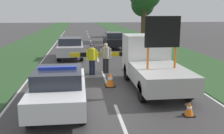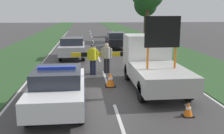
# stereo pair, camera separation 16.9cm
# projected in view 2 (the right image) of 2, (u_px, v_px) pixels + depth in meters

# --- Properties ---
(ground_plane) EXTENTS (160.00, 160.00, 0.00)m
(ground_plane) POSITION_uv_depth(u_px,v_px,m) (112.00, 98.00, 10.91)
(ground_plane) COLOR #3D3A3A
(lane_markings) EXTENTS (8.29, 55.68, 0.01)m
(lane_markings) POSITION_uv_depth(u_px,v_px,m) (97.00, 53.00, 22.81)
(lane_markings) COLOR silver
(lane_markings) RESTS_ON ground
(grass_verge_left) EXTENTS (4.80, 120.00, 0.03)m
(grass_verge_left) POSITION_uv_depth(u_px,v_px,m) (36.00, 43.00, 29.68)
(grass_verge_left) COLOR #2D5128
(grass_verge_left) RESTS_ON ground
(grass_verge_right) EXTENTS (4.80, 120.00, 0.03)m
(grass_verge_right) POSITION_uv_depth(u_px,v_px,m) (149.00, 42.00, 31.06)
(grass_verge_right) COLOR #2D5128
(grass_verge_right) RESTS_ON ground
(police_car) EXTENTS (1.91, 4.66, 1.62)m
(police_car) POSITION_uv_depth(u_px,v_px,m) (58.00, 88.00, 9.59)
(police_car) COLOR white
(police_car) RESTS_ON ground
(work_truck) EXTENTS (2.17, 5.40, 3.36)m
(work_truck) POSITION_uv_depth(u_px,v_px,m) (152.00, 63.00, 12.51)
(work_truck) COLOR white
(work_truck) RESTS_ON ground
(road_barrier) EXTENTS (3.53, 0.08, 1.15)m
(road_barrier) POSITION_uv_depth(u_px,v_px,m) (101.00, 55.00, 15.74)
(road_barrier) COLOR black
(road_barrier) RESTS_ON ground
(police_officer) EXTENTS (0.62, 0.40, 1.73)m
(police_officer) POSITION_uv_depth(u_px,v_px,m) (93.00, 57.00, 14.74)
(police_officer) COLOR #191E38
(police_officer) RESTS_ON ground
(pedestrian_civilian) EXTENTS (0.63, 0.40, 1.77)m
(pedestrian_civilian) POSITION_uv_depth(u_px,v_px,m) (107.00, 56.00, 15.20)
(pedestrian_civilian) COLOR #232326
(pedestrian_civilian) RESTS_ON ground
(traffic_cone_near_police) EXTENTS (0.50, 0.50, 0.69)m
(traffic_cone_near_police) POSITION_uv_depth(u_px,v_px,m) (110.00, 80.00, 12.55)
(traffic_cone_near_police) COLOR black
(traffic_cone_near_police) RESTS_ON ground
(traffic_cone_centre_front) EXTENTS (0.37, 0.37, 0.51)m
(traffic_cone_centre_front) POSITION_uv_depth(u_px,v_px,m) (188.00, 109.00, 8.96)
(traffic_cone_centre_front) COLOR black
(traffic_cone_centre_front) RESTS_ON ground
(queued_car_sedan_silver) EXTENTS (1.88, 3.97, 1.60)m
(queued_car_sedan_silver) POSITION_uv_depth(u_px,v_px,m) (72.00, 48.00, 20.15)
(queued_car_sedan_silver) COLOR #B2B2B7
(queued_car_sedan_silver) RESTS_ON ground
(queued_car_sedan_black) EXTENTS (1.79, 4.15, 1.57)m
(queued_car_sedan_black) POSITION_uv_depth(u_px,v_px,m) (116.00, 40.00, 25.82)
(queued_car_sedan_black) COLOR black
(queued_car_sedan_black) RESTS_ON ground
(roadside_tree_near_left) EXTENTS (3.33, 3.33, 6.35)m
(roadside_tree_near_left) POSITION_uv_depth(u_px,v_px,m) (146.00, 4.00, 37.57)
(roadside_tree_near_left) COLOR #4C3823
(roadside_tree_near_left) RESTS_ON ground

